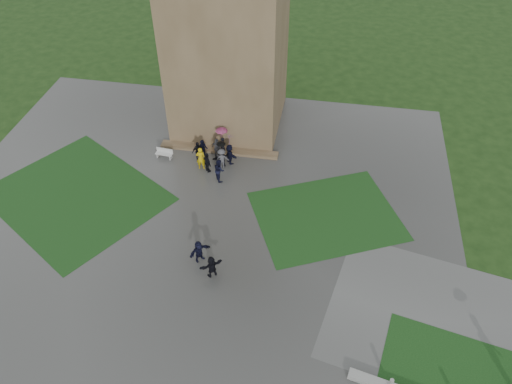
% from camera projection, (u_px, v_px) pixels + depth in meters
% --- Properties ---
extents(ground, '(120.00, 120.00, 0.00)m').
position_uv_depth(ground, '(180.00, 257.00, 30.13)').
color(ground, black).
extents(plaza, '(34.00, 34.00, 0.02)m').
position_uv_depth(plaza, '(189.00, 233.00, 31.59)').
color(plaza, '#363634').
rests_on(plaza, ground).
extents(lawn_inset_left, '(14.10, 13.46, 0.01)m').
position_uv_depth(lawn_inset_left, '(77.00, 196.00, 34.11)').
color(lawn_inset_left, '#133512').
rests_on(lawn_inset_left, plaza).
extents(lawn_inset_right, '(11.12, 10.15, 0.01)m').
position_uv_depth(lawn_inset_right, '(326.00, 216.00, 32.69)').
color(lawn_inset_right, '#133512').
rests_on(lawn_inset_right, plaza).
extents(tower, '(8.00, 8.00, 18.00)m').
position_uv_depth(tower, '(227.00, 12.00, 35.02)').
color(tower, brown).
rests_on(tower, ground).
extents(tower_plinth, '(9.00, 0.80, 0.22)m').
position_uv_depth(tower_plinth, '(219.00, 150.00, 37.78)').
color(tower_plinth, brown).
rests_on(tower_plinth, plaza).
extents(bench, '(1.32, 0.53, 0.75)m').
position_uv_depth(bench, '(164.00, 153.00, 37.01)').
color(bench, beige).
rests_on(bench, plaza).
extents(visitor_cluster, '(3.57, 3.86, 2.44)m').
position_uv_depth(visitor_cluster, '(217.00, 153.00, 36.03)').
color(visitor_cluster, black).
rests_on(visitor_cluster, plaza).
extents(pedestrian_mid, '(1.32, 1.38, 1.51)m').
position_uv_depth(pedestrian_mid, '(199.00, 251.00, 29.44)').
color(pedestrian_mid, black).
rests_on(pedestrian_mid, plaza).
extents(pedestrian_near, '(1.42, 1.24, 1.51)m').
position_uv_depth(pedestrian_near, '(212.00, 267.00, 28.58)').
color(pedestrian_near, black).
rests_on(pedestrian_near, plaza).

